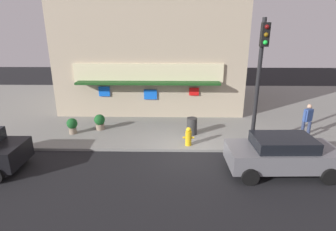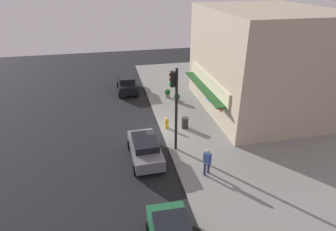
{
  "view_description": "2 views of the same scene",
  "coord_description": "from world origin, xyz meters",
  "px_view_note": "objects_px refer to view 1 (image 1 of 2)",
  "views": [
    {
      "loc": [
        -0.83,
        -11.28,
        5.56
      ],
      "look_at": [
        -1.06,
        1.57,
        1.24
      ],
      "focal_mm": 28.92,
      "sensor_mm": 36.0,
      "label": 1
    },
    {
      "loc": [
        18.84,
        -3.53,
        10.93
      ],
      "look_at": [
        0.2,
        0.54,
        1.36
      ],
      "focal_mm": 30.34,
      "sensor_mm": 36.0,
      "label": 2
    }
  ],
  "objects_px": {
    "trash_can": "(192,126)",
    "parked_car_grey": "(282,154)",
    "fire_hydrant": "(188,137)",
    "potted_plant_by_doorway": "(100,121)",
    "pedestrian": "(307,119)",
    "potted_plant_by_window": "(72,125)",
    "traffic_light": "(260,69)"
  },
  "relations": [
    {
      "from": "potted_plant_by_window",
      "to": "trash_can",
      "type": "bearing_deg",
      "value": 0.32
    },
    {
      "from": "traffic_light",
      "to": "parked_car_grey",
      "type": "bearing_deg",
      "value": -75.86
    },
    {
      "from": "traffic_light",
      "to": "potted_plant_by_doorway",
      "type": "bearing_deg",
      "value": 164.85
    },
    {
      "from": "traffic_light",
      "to": "potted_plant_by_window",
      "type": "distance_m",
      "value": 9.64
    },
    {
      "from": "traffic_light",
      "to": "fire_hydrant",
      "type": "bearing_deg",
      "value": 177.89
    },
    {
      "from": "fire_hydrant",
      "to": "pedestrian",
      "type": "distance_m",
      "value": 6.15
    },
    {
      "from": "parked_car_grey",
      "to": "trash_can",
      "type": "bearing_deg",
      "value": 132.3
    },
    {
      "from": "traffic_light",
      "to": "trash_can",
      "type": "distance_m",
      "value": 4.47
    },
    {
      "from": "trash_can",
      "to": "potted_plant_by_doorway",
      "type": "height_order",
      "value": "trash_can"
    },
    {
      "from": "fire_hydrant",
      "to": "potted_plant_by_window",
      "type": "xyz_separation_m",
      "value": [
        -6.0,
        1.35,
        0.04
      ]
    },
    {
      "from": "potted_plant_by_doorway",
      "to": "potted_plant_by_window",
      "type": "xyz_separation_m",
      "value": [
        -1.28,
        -0.63,
        0.02
      ]
    },
    {
      "from": "parked_car_grey",
      "to": "traffic_light",
      "type": "bearing_deg",
      "value": 104.14
    },
    {
      "from": "pedestrian",
      "to": "parked_car_grey",
      "type": "xyz_separation_m",
      "value": [
        -2.51,
        -3.33,
        -0.28
      ]
    },
    {
      "from": "pedestrian",
      "to": "traffic_light",
      "type": "bearing_deg",
      "value": -157.57
    },
    {
      "from": "pedestrian",
      "to": "potted_plant_by_window",
      "type": "relative_size",
      "value": 2.06
    },
    {
      "from": "traffic_light",
      "to": "trash_can",
      "type": "bearing_deg",
      "value": 151.3
    },
    {
      "from": "traffic_light",
      "to": "potted_plant_by_doorway",
      "type": "height_order",
      "value": "traffic_light"
    },
    {
      "from": "trash_can",
      "to": "potted_plant_by_window",
      "type": "distance_m",
      "value": 6.25
    },
    {
      "from": "trash_can",
      "to": "fire_hydrant",
      "type": "bearing_deg",
      "value": -100.31
    },
    {
      "from": "fire_hydrant",
      "to": "parked_car_grey",
      "type": "bearing_deg",
      "value": -32.01
    },
    {
      "from": "fire_hydrant",
      "to": "potted_plant_by_doorway",
      "type": "height_order",
      "value": "fire_hydrant"
    },
    {
      "from": "trash_can",
      "to": "parked_car_grey",
      "type": "height_order",
      "value": "parked_car_grey"
    },
    {
      "from": "fire_hydrant",
      "to": "trash_can",
      "type": "height_order",
      "value": "fire_hydrant"
    },
    {
      "from": "trash_can",
      "to": "potted_plant_by_doorway",
      "type": "distance_m",
      "value": 5.01
    },
    {
      "from": "potted_plant_by_doorway",
      "to": "parked_car_grey",
      "type": "bearing_deg",
      "value": -26.86
    },
    {
      "from": "trash_can",
      "to": "parked_car_grey",
      "type": "xyz_separation_m",
      "value": [
        3.25,
        -3.58,
        0.23
      ]
    },
    {
      "from": "pedestrian",
      "to": "potted_plant_by_doorway",
      "type": "bearing_deg",
      "value": 175.57
    },
    {
      "from": "pedestrian",
      "to": "potted_plant_by_doorway",
      "type": "xyz_separation_m",
      "value": [
        -10.74,
        0.83,
        -0.5
      ]
    },
    {
      "from": "traffic_light",
      "to": "parked_car_grey",
      "type": "xyz_separation_m",
      "value": [
        0.52,
        -2.08,
        -2.98
      ]
    },
    {
      "from": "trash_can",
      "to": "potted_plant_by_doorway",
      "type": "relative_size",
      "value": 1.04
    },
    {
      "from": "trash_can",
      "to": "pedestrian",
      "type": "bearing_deg",
      "value": -2.4
    },
    {
      "from": "fire_hydrant",
      "to": "potted_plant_by_doorway",
      "type": "xyz_separation_m",
      "value": [
        -4.72,
        1.97,
        0.02
      ]
    }
  ]
}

